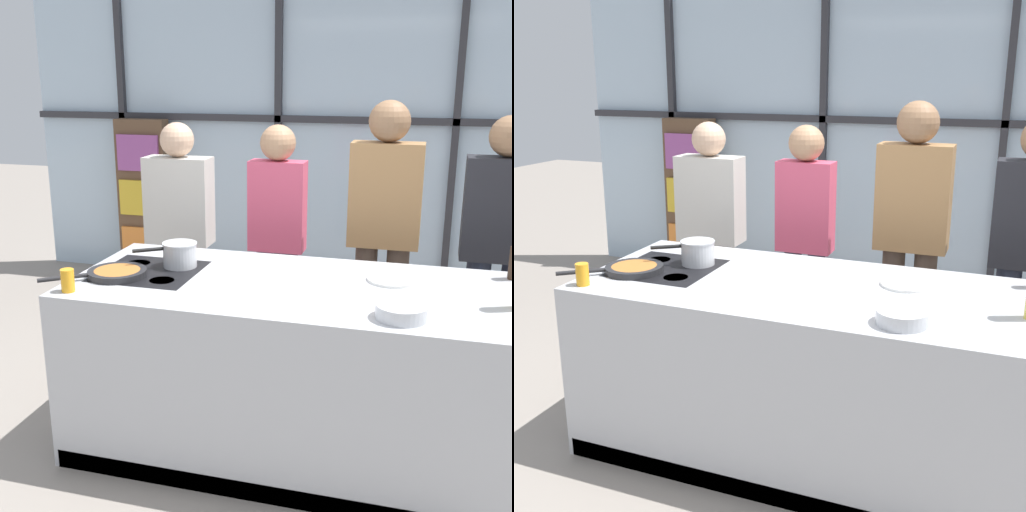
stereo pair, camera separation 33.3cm
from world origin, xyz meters
TOP-DOWN VIEW (x-y plane):
  - ground_plane at (0.00, 0.00)m, footprint 18.00×18.00m
  - back_window_wall at (0.00, 2.77)m, footprint 6.40×0.10m
  - bookshelf at (-2.06, 2.59)m, footprint 0.49×0.19m
  - demo_island at (-0.00, -0.00)m, footprint 2.28×1.01m
  - spectator_far_left at (-1.03, 0.98)m, footprint 0.45×0.23m
  - spectator_center_left at (-0.34, 0.98)m, footprint 0.36×0.23m
  - spectator_center_right at (0.34, 0.98)m, footprint 0.44×0.25m
  - spectator_far_right at (1.03, 0.98)m, footprint 0.45×0.24m
  - frying_pan at (-0.93, -0.13)m, footprint 0.47×0.41m
  - saucepan at (-0.68, 0.12)m, footprint 0.31×0.25m
  - white_plate at (0.45, 0.18)m, footprint 0.25×0.25m
  - mixing_bowl at (0.53, -0.34)m, footprint 0.22×0.22m
  - juice_glass_near at (-1.04, -0.41)m, footprint 0.07×0.07m

SIDE VIEW (x-z plane):
  - ground_plane at x=0.00m, z-range 0.00..0.00m
  - demo_island at x=0.00m, z-range 0.00..0.92m
  - bookshelf at x=-2.06m, z-range 0.00..1.52m
  - spectator_far_left at x=-1.03m, z-range 0.10..1.74m
  - white_plate at x=0.45m, z-range 0.93..0.94m
  - frying_pan at x=-0.93m, z-range 0.93..0.96m
  - spectator_center_left at x=-0.34m, z-range 0.14..1.77m
  - mixing_bowl at x=0.53m, z-range 0.93..0.99m
  - spectator_far_right at x=1.03m, z-range 0.12..1.83m
  - juice_glass_near at x=-1.04m, z-range 0.93..1.04m
  - saucepan at x=-0.68m, z-range 0.93..1.06m
  - spectator_center_right at x=0.34m, z-range 0.13..1.92m
  - back_window_wall at x=0.00m, z-range 0.00..2.80m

